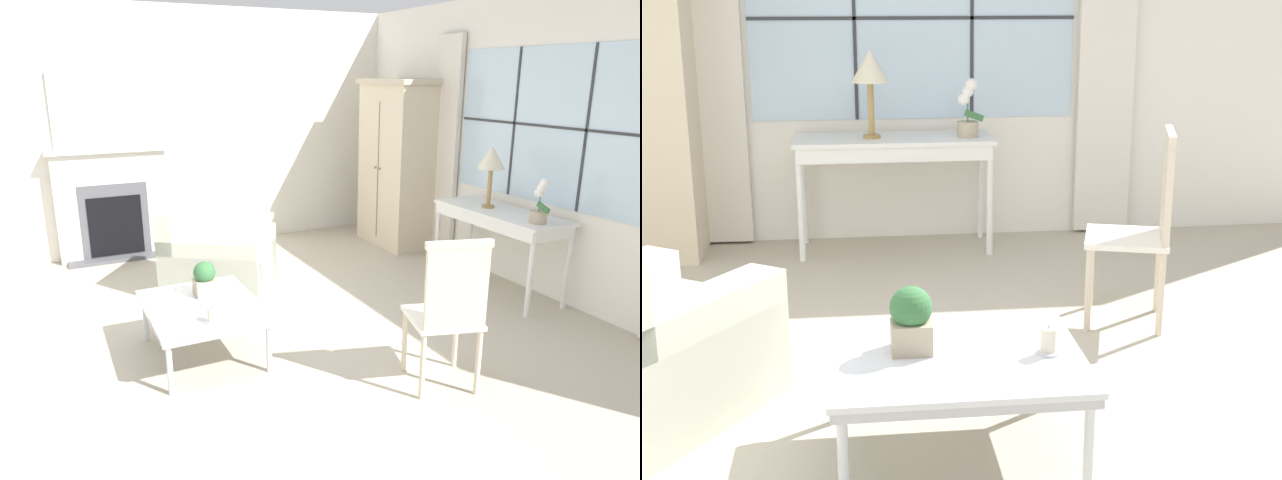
# 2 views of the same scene
# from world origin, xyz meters

# --- Properties ---
(ground_plane) EXTENTS (14.00, 14.00, 0.00)m
(ground_plane) POSITION_xyz_m (0.00, 0.00, 0.00)
(ground_plane) COLOR #B2A893
(wall_back_windowed) EXTENTS (7.20, 0.14, 2.80)m
(wall_back_windowed) POSITION_xyz_m (0.00, 3.02, 1.39)
(wall_back_windowed) COLOR white
(wall_back_windowed) RESTS_ON ground_plane
(console_table) EXTENTS (1.36, 0.53, 0.80)m
(console_table) POSITION_xyz_m (-0.17, 2.68, 0.71)
(console_table) COLOR white
(console_table) RESTS_ON ground_plane
(table_lamp) EXTENTS (0.26, 0.26, 0.60)m
(table_lamp) POSITION_xyz_m (-0.32, 2.65, 1.27)
(table_lamp) COLOR #9E7F47
(table_lamp) RESTS_ON console_table
(potted_orchid) EXTENTS (0.19, 0.15, 0.40)m
(potted_orchid) POSITION_xyz_m (0.34, 2.62, 0.96)
(potted_orchid) COLOR tan
(potted_orchid) RESTS_ON console_table
(side_chair_wooden) EXTENTS (0.55, 0.55, 1.07)m
(side_chair_wooden) POSITION_xyz_m (1.11, 1.06, 0.60)
(side_chair_wooden) COLOR white
(side_chair_wooden) RESTS_ON ground_plane
(coffee_table) EXTENTS (0.99, 0.79, 0.42)m
(coffee_table) POSITION_xyz_m (-0.08, -0.25, 0.38)
(coffee_table) COLOR silver
(coffee_table) RESTS_ON ground_plane
(potted_plant_small) EXTENTS (0.17, 0.17, 0.26)m
(potted_plant_small) POSITION_xyz_m (-0.25, -0.18, 0.55)
(potted_plant_small) COLOR tan
(potted_plant_small) RESTS_ON coffee_table
(pillar_candle) EXTENTS (0.09, 0.09, 0.12)m
(pillar_candle) POSITION_xyz_m (0.28, -0.28, 0.47)
(pillar_candle) COLOR silver
(pillar_candle) RESTS_ON coffee_table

